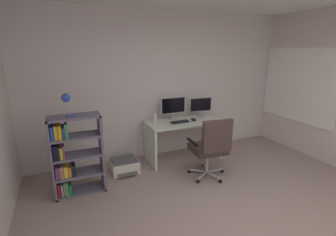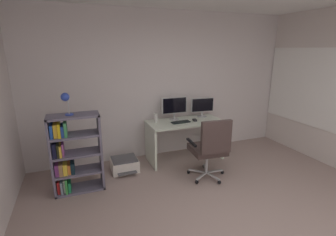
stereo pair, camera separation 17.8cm
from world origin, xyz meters
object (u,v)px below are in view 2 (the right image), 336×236
(computer_mouse, at_px, (195,120))
(desk_lamp, at_px, (66,99))
(desk, at_px, (185,131))
(monitor_secondary, at_px, (202,106))
(keyboard, at_px, (181,122))
(printer, at_px, (125,164))
(monitor_main, at_px, (174,106))
(bookshelf, at_px, (71,155))
(desktop_speaker, at_px, (156,118))
(office_chair, at_px, (210,146))

(computer_mouse, bearing_deg, desk_lamp, -162.39)
(desk, relative_size, monitor_secondary, 3.00)
(monitor_secondary, height_order, keyboard, monitor_secondary)
(printer, bearing_deg, monitor_main, 13.01)
(computer_mouse, bearing_deg, keyboard, -170.95)
(bookshelf, bearing_deg, keyboard, 11.22)
(desk, relative_size, desktop_speaker, 8.18)
(desk, relative_size, monitor_main, 2.83)
(bookshelf, bearing_deg, printer, 23.43)
(monitor_main, height_order, bookshelf, monitor_main)
(monitor_main, relative_size, printer, 1.02)
(monitor_secondary, height_order, desktop_speaker, monitor_secondary)
(monitor_secondary, distance_m, computer_mouse, 0.40)
(computer_mouse, xyz_separation_m, bookshelf, (-2.17, -0.38, -0.19))
(desktop_speaker, distance_m, printer, 0.99)
(monitor_secondary, bearing_deg, bookshelf, -166.33)
(keyboard, relative_size, computer_mouse, 3.40)
(desktop_speaker, bearing_deg, desk_lamp, -159.48)
(desk, relative_size, office_chair, 1.34)
(keyboard, relative_size, desktop_speaker, 2.00)
(computer_mouse, relative_size, bookshelf, 0.09)
(monitor_main, distance_m, keyboard, 0.33)
(computer_mouse, xyz_separation_m, desktop_speaker, (-0.71, 0.16, 0.07))
(keyboard, height_order, office_chair, office_chair)
(desk, height_order, desktop_speaker, desktop_speaker)
(monitor_secondary, xyz_separation_m, computer_mouse, (-0.27, -0.21, -0.21))
(desktop_speaker, xyz_separation_m, printer, (-0.64, -0.19, -0.72))
(monitor_secondary, relative_size, office_chair, 0.45)
(computer_mouse, distance_m, bookshelf, 2.22)
(monitor_main, relative_size, computer_mouse, 4.90)
(desk, distance_m, monitor_secondary, 0.63)
(monitor_main, height_order, desk_lamp, desk_lamp)
(desk_lamp, bearing_deg, computer_mouse, 9.98)
(monitor_secondary, bearing_deg, monitor_main, -180.00)
(monitor_secondary, height_order, computer_mouse, monitor_secondary)
(desktop_speaker, bearing_deg, printer, -163.58)
(monitor_main, xyz_separation_m, computer_mouse, (0.33, -0.21, -0.24))
(keyboard, distance_m, printer, 1.25)
(desk, xyz_separation_m, bookshelf, (-2.00, -0.44, 0.03))
(desktop_speaker, xyz_separation_m, bookshelf, (-1.47, -0.55, -0.26))
(keyboard, bearing_deg, office_chair, -81.34)
(keyboard, distance_m, desktop_speaker, 0.46)
(desktop_speaker, height_order, bookshelf, bookshelf)
(desk_lamp, bearing_deg, bookshelf, 179.23)
(bookshelf, distance_m, printer, 1.01)
(desk_lamp, bearing_deg, office_chair, -12.19)
(desk, height_order, monitor_secondary, monitor_secondary)
(monitor_secondary, height_order, office_chair, monitor_secondary)
(keyboard, relative_size, office_chair, 0.33)
(desk, distance_m, monitor_main, 0.51)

